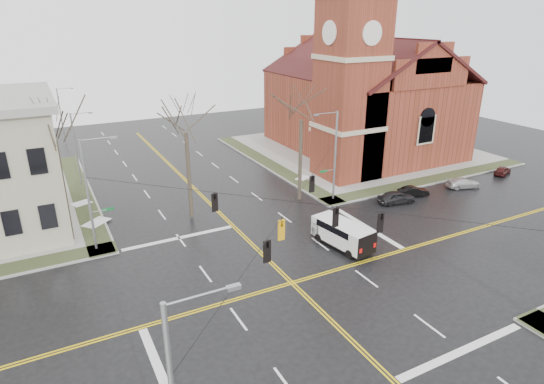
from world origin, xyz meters
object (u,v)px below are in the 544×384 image
tree_nw_near (186,127)px  parked_car_a (396,197)px  parked_car_c (463,183)px  tree_nw_far (54,133)px  parked_car_d (503,170)px  tree_ne (301,114)px  church (361,90)px  parked_car_b (413,191)px  signal_pole_nw (90,192)px  streetlight_north_a (77,147)px  signal_pole_ne (334,154)px  streetlight_north_b (62,114)px  cargo_van (341,232)px

tree_nw_near → parked_car_a: bearing=-17.4°
parked_car_c → tree_nw_far: size_ratio=0.29×
parked_car_d → tree_ne: 27.19m
church → parked_car_b: (-5.28, -16.32, -7.90)m
parked_car_a → parked_car_d: (17.32, 0.93, -0.13)m
signal_pole_nw → parked_car_b: size_ratio=2.78×
parked_car_d → tree_nw_near: (-36.66, 5.14, 8.11)m
parked_car_a → tree_ne: bearing=67.3°
parked_car_b → tree_ne: 14.59m
tree_nw_far → signal_pole_nw: bearing=-57.4°
streetlight_north_a → parked_car_b: (30.14, -19.54, -3.93)m
tree_nw_far → parked_car_c: bearing=-9.2°
parked_car_a → tree_nw_far: (-29.67, 6.33, 8.54)m
church → tree_ne: bearing=-144.3°
signal_pole_ne → signal_pole_nw: (-22.64, 0.00, 0.00)m
signal_pole_ne → tree_ne: size_ratio=0.74×
parked_car_a → tree_ne: 12.70m
streetlight_north_b → parked_car_a: 48.68m
streetlight_north_b → parked_car_b: bearing=-52.7°
church → signal_pole_nw: church is taller
tree_nw_near → parked_car_d: bearing=-8.0°
streetlight_north_b → tree_nw_near: (7.93, -34.06, 4.17)m
parked_car_b → tree_nw_far: bearing=94.8°
signal_pole_nw → streetlight_north_b: bearing=89.0°
tree_nw_near → parked_car_b: bearing=-13.8°
parked_car_c → parked_car_d: size_ratio=1.22×
signal_pole_ne → parked_car_d: 23.21m
streetlight_north_a → parked_car_c: bearing=-28.7°
signal_pole_ne → cargo_van: size_ratio=1.58×
streetlight_north_b → parked_car_c: 54.64m
cargo_van → parked_car_a: size_ratio=1.49×
signal_pole_nw → streetlight_north_a: 16.52m
parked_car_a → church: bearing=-16.3°
parked_car_c → tree_ne: (-17.79, 5.17, 8.31)m
parked_car_d → cargo_van: bearing=81.9°
streetlight_north_b → parked_car_c: bearing=-47.5°
parked_car_c → cargo_van: bearing=120.1°
parked_car_c → parked_car_d: 7.80m
church → tree_nw_near: church is taller
signal_pole_ne → parked_car_d: (22.62, -2.71, -4.43)m
signal_pole_ne → tree_ne: (-2.91, 1.52, 3.90)m
tree_ne → parked_car_d: bearing=-9.4°
signal_pole_ne → parked_car_b: (8.17, -3.04, -4.42)m
signal_pole_nw → tree_nw_near: size_ratio=0.75×
church → streetlight_north_b: church is taller
parked_car_c → parked_car_a: bearing=106.5°
signal_pole_nw → parked_car_c: 37.95m
signal_pole_nw → parked_car_d: 45.56m
signal_pole_ne → parked_car_c: 15.94m
signal_pole_ne → streetlight_north_b: size_ratio=1.12×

